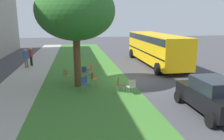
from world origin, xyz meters
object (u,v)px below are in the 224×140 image
Objects in this scene: chair_1 at (85,71)px; chair_3 at (120,83)px; chair_0 at (67,74)px; school_bus at (155,46)px; street_tree at (75,11)px; chair_2 at (94,78)px; chair_6 at (131,86)px; parked_car at (211,95)px; pedestrian_0 at (26,57)px; chair_4 at (85,83)px; chair_5 at (90,68)px; pedestrian_1 at (31,56)px.

chair_1 is 1.00× the size of chair_3.
chair_0 is at bearing 48.66° from chair_3.
chair_0 is 0.08× the size of school_bus.
chair_1 is (1.86, -0.54, -4.17)m from street_tree.
chair_2 is at bearing 43.29° from chair_3.
chair_6 is 4.26m from parked_car.
chair_0 is 0.52× the size of pedestrian_0.
chair_2 is at bearing 133.27° from school_bus.
chair_4 is 1.00× the size of chair_5.
street_tree is 5.09m from chair_3.
chair_5 is at bearing 0.17° from chair_2.
street_tree is at bearing 53.99° from chair_6.
parked_car is 11.28m from school_bus.
chair_2 is (-1.99, -0.49, 0.00)m from chair_1.
pedestrian_0 is at bearing 41.60° from parked_car.
parked_car is (-4.15, -5.54, 0.32)m from chair_4.
chair_2 is at bearing 43.92° from chair_6.
chair_5 is (2.89, 0.01, 0.00)m from chair_2.
chair_3 is 0.52× the size of pedestrian_1.
pedestrian_0 reaches higher than chair_1.
chair_6 is 0.52× the size of pedestrian_1.
school_bus reaches higher than chair_0.
chair_5 is at bearing 116.05° from school_bus.
pedestrian_1 is at bearing 29.80° from street_tree.
chair_5 is 6.85m from pedestrian_1.
street_tree is at bearing 82.90° from chair_2.
chair_2 is at bearing -179.83° from chair_5.
parked_car reaches higher than chair_4.
parked_car is at bearing -136.15° from chair_2.
chair_4 is 6.93m from parked_car.
pedestrian_0 is at bearing 39.74° from chair_2.
parked_car is (-8.01, -4.92, 0.32)m from chair_5.
chair_2 is at bearing -140.26° from pedestrian_0.
chair_1 is at bearing 31.35° from chair_6.
chair_6 is 0.24× the size of parked_car.
chair_2 is 0.52× the size of pedestrian_0.
chair_1 and chair_5 have the same top height.
street_tree reaches higher than school_bus.
chair_5 is (2.76, -1.01, -4.17)m from street_tree.
chair_3 is at bearing -136.71° from chair_2.
pedestrian_1 is (4.48, 5.16, 0.41)m from chair_5.
chair_5 is 0.52× the size of pedestrian_1.
street_tree is 7.38× the size of chair_4.
chair_2 is 7.10m from parked_car.
chair_3 and chair_5 have the same top height.
chair_2 is 8.54m from pedestrian_0.
chair_0 is 2.37m from chair_5.
chair_1 is 2.05m from chair_2.
street_tree is at bearing -147.55° from chair_0.
street_tree is at bearing 163.95° from chair_1.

